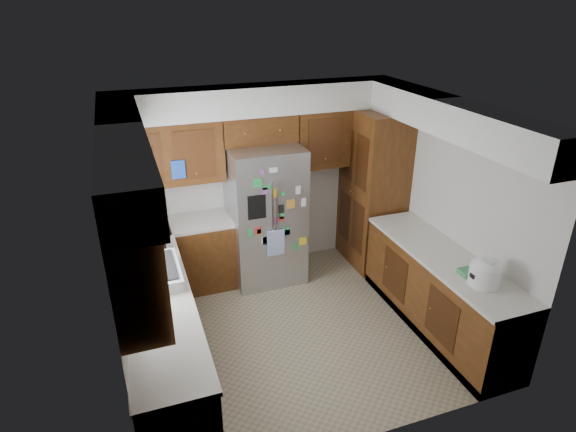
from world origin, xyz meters
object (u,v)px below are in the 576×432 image
object	(u,v)px
pantry	(373,189)
paper_towel	(486,273)
fridge	(266,215)
rice_cooker	(486,271)

from	to	relation	value
pantry	paper_towel	xyz separation A→B (m)	(-0.02, -2.25, -0.02)
pantry	paper_towel	distance (m)	2.25
pantry	fridge	size ratio (longest dim) A/B	1.19
pantry	rice_cooker	bearing A→B (deg)	-90.01
fridge	rice_cooker	xyz separation A→B (m)	(1.50, -2.28, 0.16)
paper_towel	rice_cooker	bearing A→B (deg)	57.50
rice_cooker	pantry	bearing A→B (deg)	89.99
fridge	rice_cooker	bearing A→B (deg)	-56.65
pantry	paper_towel	bearing A→B (deg)	-90.41
paper_towel	pantry	bearing A→B (deg)	89.59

